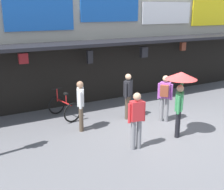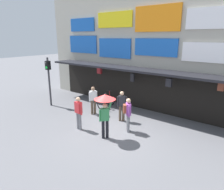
{
  "view_description": "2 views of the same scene",
  "coord_description": "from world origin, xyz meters",
  "views": [
    {
      "loc": [
        -5.76,
        -6.83,
        3.83
      ],
      "look_at": [
        -1.59,
        0.88,
        1.21
      ],
      "focal_mm": 45.49,
      "sensor_mm": 36.0,
      "label": 1
    },
    {
      "loc": [
        5.46,
        -7.02,
        4.49
      ],
      "look_at": [
        -1.03,
        1.25,
        1.46
      ],
      "focal_mm": 32.83,
      "sensor_mm": 36.0,
      "label": 2
    }
  ],
  "objects": [
    {
      "name": "pedestrian_in_red",
      "position": [
        -1.63,
        -0.64,
        0.95
      ],
      "size": [
        0.53,
        0.26,
        1.68
      ],
      "color": "gray",
      "rests_on": "ground"
    },
    {
      "name": "ground_plane",
      "position": [
        0.0,
        0.0,
        0.0
      ],
      "size": [
        80.0,
        80.0,
        0.0
      ],
      "primitive_type": "plane",
      "color": "slate"
    },
    {
      "name": "pedestrian_in_green",
      "position": [
        -2.5,
        1.34,
        0.95
      ],
      "size": [
        0.34,
        0.5,
        1.68
      ],
      "color": "brown",
      "rests_on": "ground"
    },
    {
      "name": "pedestrian_with_umbrella",
      "position": [
        -0.01,
        -0.55,
        1.64
      ],
      "size": [
        0.96,
        0.96,
        2.08
      ],
      "color": "black",
      "rests_on": "ground"
    },
    {
      "name": "traffic_light_near",
      "position": [
        -5.85,
        0.74,
        2.14
      ],
      "size": [
        0.31,
        0.34,
        3.2
      ],
      "color": "#38383D",
      "rests_on": "ground"
    },
    {
      "name": "shopfront",
      "position": [
        0.0,
        4.57,
        3.96
      ],
      "size": [
        18.0,
        2.6,
        8.0
      ],
      "color": "#B2AD9E",
      "rests_on": "ground"
    },
    {
      "name": "bicycle_parked",
      "position": [
        -2.62,
        2.68,
        0.39
      ],
      "size": [
        0.95,
        1.29,
        1.05
      ],
      "color": "black",
      "rests_on": "ground"
    },
    {
      "name": "pedestrian_in_black",
      "position": [
        0.39,
        0.66,
        0.98
      ],
      "size": [
        0.47,
        0.47,
        1.68
      ],
      "color": "gray",
      "rests_on": "ground"
    },
    {
      "name": "pedestrian_in_purple",
      "position": [
        -0.58,
        1.54,
        0.95
      ],
      "size": [
        0.43,
        0.4,
        1.68
      ],
      "color": "brown",
      "rests_on": "ground"
    }
  ]
}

